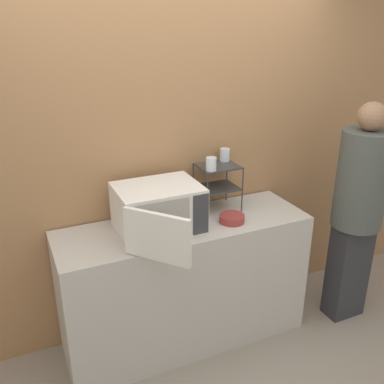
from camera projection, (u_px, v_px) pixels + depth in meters
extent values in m
plane|color=gray|center=(201.00, 360.00, 3.00)|extent=(12.00, 12.00, 0.00)
cube|color=#9E7047|center=(166.00, 160.00, 3.02)|extent=(8.00, 0.06, 2.60)
cube|color=#B7B2A8|center=(185.00, 283.00, 3.06)|extent=(1.73, 0.56, 0.94)
cube|color=silver|center=(158.00, 208.00, 2.76)|extent=(0.54, 0.40, 0.31)
cube|color=#B7B2A8|center=(160.00, 222.00, 2.57)|extent=(0.38, 0.01, 0.26)
cube|color=#333338|center=(201.00, 215.00, 2.67)|extent=(0.11, 0.01, 0.27)
cube|color=silver|center=(157.00, 237.00, 2.39)|extent=(0.29, 0.34, 0.29)
cylinder|color=#333333|center=(207.00, 196.00, 2.91)|extent=(0.01, 0.01, 0.33)
cylinder|color=#333333|center=(242.00, 190.00, 3.02)|extent=(0.01, 0.01, 0.33)
cylinder|color=#333333|center=(193.00, 185.00, 3.11)|extent=(0.01, 0.01, 0.33)
cylinder|color=#333333|center=(227.00, 180.00, 3.21)|extent=(0.01, 0.01, 0.33)
cube|color=#333333|center=(218.00, 187.00, 3.06)|extent=(0.27, 0.23, 0.01)
cube|color=#333333|center=(218.00, 166.00, 3.00)|extent=(0.27, 0.23, 0.01)
cylinder|color=silver|center=(211.00, 164.00, 2.88)|extent=(0.07, 0.07, 0.09)
cylinder|color=silver|center=(225.00, 155.00, 3.08)|extent=(0.07, 0.07, 0.09)
cylinder|color=maroon|center=(232.00, 221.00, 2.92)|extent=(0.09, 0.09, 0.01)
cylinder|color=maroon|center=(232.00, 218.00, 2.91)|extent=(0.17, 0.17, 0.05)
cube|color=#2D2D33|center=(348.00, 270.00, 3.35)|extent=(0.29, 0.18, 0.79)
cylinder|color=#474C47|center=(362.00, 180.00, 3.06)|extent=(0.36, 0.36, 0.72)
sphere|color=#936B4C|center=(372.00, 116.00, 2.89)|extent=(0.20, 0.20, 0.20)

